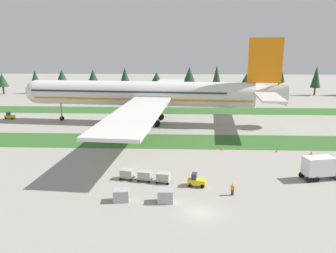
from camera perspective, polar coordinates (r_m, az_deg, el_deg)
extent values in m
plane|color=gray|center=(42.80, 5.53, -14.43)|extent=(400.00, 400.00, 0.00)
cube|color=#336028|center=(71.82, 4.15, -2.56)|extent=(320.00, 11.26, 0.01)
cube|color=#336028|center=(105.38, 3.55, 2.73)|extent=(320.00, 11.26, 0.01)
cylinder|color=silver|center=(87.60, -4.50, 5.66)|extent=(57.84, 11.09, 6.41)
sphere|color=silver|center=(97.40, -21.41, 5.58)|extent=(6.28, 6.28, 6.28)
cone|color=silver|center=(87.04, 16.42, 5.41)|extent=(10.28, 6.87, 6.09)
cube|color=orange|center=(87.76, -4.49, 4.94)|extent=(56.46, 11.11, 0.36)
cube|color=#283342|center=(88.24, -6.76, 6.19)|extent=(50.86, 10.58, 0.44)
cube|color=silver|center=(65.30, -5.32, 2.27)|extent=(12.24, 39.19, 0.58)
cylinder|color=#A3A3A8|center=(71.55, -5.39, 1.56)|extent=(5.88, 3.97, 3.52)
cube|color=silver|center=(109.14, -0.35, 6.97)|extent=(12.24, 39.19, 0.58)
cylinder|color=#A3A3A8|center=(103.92, -1.50, 5.45)|extent=(5.88, 3.97, 3.52)
cube|color=silver|center=(78.13, 16.97, 4.83)|extent=(6.24, 14.40, 0.40)
cube|color=silver|center=(95.62, 15.17, 6.49)|extent=(6.24, 14.40, 0.40)
cube|color=orange|center=(86.19, 16.33, 10.81)|extent=(8.24, 1.36, 10.90)
cylinder|color=#A3A3A8|center=(95.21, -17.84, 3.19)|extent=(0.44, 0.44, 6.29)
cylinder|color=black|center=(95.81, -17.70, 1.34)|extent=(1.23, 0.52, 1.20)
cylinder|color=#A3A3A8|center=(83.75, -1.94, 2.56)|extent=(0.44, 0.44, 6.04)
cylinder|color=black|center=(84.39, -1.92, 0.55)|extent=(1.74, 0.73, 1.70)
cylinder|color=#A3A3A8|center=(91.23, -1.20, 3.49)|extent=(0.44, 0.44, 6.04)
cylinder|color=black|center=(91.81, -1.19, 1.64)|extent=(1.74, 0.73, 1.70)
cube|color=yellow|center=(49.67, 4.96, -9.38)|extent=(2.81, 1.81, 0.77)
cube|color=#283342|center=(49.40, 4.53, -8.45)|extent=(0.91, 1.21, 0.90)
cylinder|color=black|center=(50.20, 6.09, -9.63)|extent=(0.63, 0.32, 0.60)
cylinder|color=black|center=(49.20, 5.91, -10.13)|extent=(0.63, 0.32, 0.60)
cylinder|color=black|center=(50.45, 4.02, -9.46)|extent=(0.63, 0.32, 0.60)
cylinder|color=black|center=(49.46, 3.79, -9.95)|extent=(0.63, 0.32, 0.60)
cube|color=#A3A3A8|center=(50.75, -0.81, -9.16)|extent=(2.46, 1.92, 0.10)
cube|color=#ADA89E|center=(50.52, -0.81, -8.53)|extent=(2.17, 1.69, 1.10)
cylinder|color=black|center=(51.25, 0.31, -9.16)|extent=(0.42, 0.20, 0.40)
cylinder|color=black|center=(50.02, -0.08, -9.76)|extent=(0.42, 0.20, 0.40)
cylinder|color=black|center=(51.65, -1.51, -8.98)|extent=(0.42, 0.20, 0.40)
cylinder|color=black|center=(50.43, -1.94, -9.57)|extent=(0.42, 0.20, 0.40)
cube|color=#A3A3A8|center=(51.52, -3.96, -8.83)|extent=(2.46, 1.92, 0.10)
cube|color=#ADA89E|center=(51.29, -3.97, -8.21)|extent=(2.17, 1.69, 1.10)
cylinder|color=black|center=(51.97, -2.83, -8.84)|extent=(0.42, 0.20, 0.40)
cylinder|color=black|center=(50.76, -3.29, -9.42)|extent=(0.42, 0.20, 0.40)
cylinder|color=black|center=(52.45, -4.60, -8.65)|extent=(0.42, 0.20, 0.40)
cylinder|color=black|center=(51.25, -5.10, -9.22)|extent=(0.42, 0.20, 0.40)
cube|color=#A3A3A8|center=(52.44, -7.01, -8.48)|extent=(2.46, 1.92, 0.10)
cube|color=#ADA89E|center=(52.22, -7.03, -7.87)|extent=(2.17, 1.69, 1.10)
cylinder|color=black|center=(52.83, -5.88, -8.51)|extent=(0.42, 0.20, 0.40)
cylinder|color=black|center=(51.64, -6.40, -9.07)|extent=(0.42, 0.20, 0.40)
cylinder|color=black|center=(53.40, -7.58, -8.32)|extent=(0.42, 0.20, 0.40)
cylinder|color=black|center=(52.22, -8.14, -8.86)|extent=(0.42, 0.20, 0.40)
cube|color=silver|center=(56.26, 24.37, -6.16)|extent=(4.88, 3.20, 2.80)
cylinder|color=black|center=(59.59, 26.53, -7.04)|extent=(1.00, 0.50, 0.96)
cylinder|color=black|center=(57.11, 22.89, -7.53)|extent=(1.00, 0.50, 0.96)
cylinder|color=black|center=(55.57, 24.00, -8.23)|extent=(1.00, 0.50, 0.96)
cylinder|color=black|center=(56.52, 21.92, -7.66)|extent=(1.00, 0.50, 0.96)
cylinder|color=black|center=(54.97, 23.01, -8.37)|extent=(1.00, 0.50, 0.96)
cube|color=yellow|center=(103.02, -25.44, 1.54)|extent=(2.70, 1.51, 0.77)
cube|color=#283342|center=(103.07, -25.67, 1.99)|extent=(0.79, 1.15, 0.90)
cylinder|color=black|center=(103.07, -24.83, 1.38)|extent=(0.61, 0.25, 0.60)
cylinder|color=black|center=(102.16, -25.14, 1.25)|extent=(0.61, 0.25, 0.60)
cylinder|color=black|center=(104.03, -25.68, 1.40)|extent=(0.61, 0.25, 0.60)
cylinder|color=black|center=(103.13, -26.00, 1.27)|extent=(0.61, 0.25, 0.60)
cylinder|color=black|center=(47.59, 11.07, -11.02)|extent=(0.18, 0.18, 0.85)
cylinder|color=black|center=(47.69, 10.84, -10.95)|extent=(0.18, 0.18, 0.85)
cylinder|color=orange|center=(47.34, 11.00, -10.18)|extent=(0.36, 0.36, 0.62)
sphere|color=tan|center=(47.16, 11.03, -9.67)|extent=(0.24, 0.24, 0.24)
cylinder|color=orange|center=(47.25, 11.24, -10.28)|extent=(0.10, 0.10, 0.58)
cylinder|color=orange|center=(47.46, 10.75, -10.15)|extent=(0.10, 0.10, 0.58)
cube|color=#A3A3A8|center=(45.52, -8.03, -11.57)|extent=(2.18, 1.83, 1.60)
cube|color=#A3A3A8|center=(44.75, -0.48, -11.81)|extent=(2.05, 1.67, 1.71)
cone|color=orange|center=(66.67, 9.26, -3.80)|extent=(0.44, 0.44, 0.49)
cone|color=orange|center=(68.00, 18.09, -3.91)|extent=(0.44, 0.44, 0.61)
cone|color=orange|center=(67.78, 12.12, -3.61)|extent=(0.44, 0.44, 0.53)
cone|color=orange|center=(68.82, 23.35, -4.13)|extent=(0.44, 0.44, 0.69)
cylinder|color=#4C3823|center=(157.03, -26.33, 5.57)|extent=(0.70, 0.70, 3.16)
cone|color=#1E4223|center=(156.58, -26.50, 7.14)|extent=(4.79, 4.79, 5.54)
cylinder|color=#4C3823|center=(153.70, -21.61, 5.78)|extent=(0.70, 0.70, 2.60)
cone|color=#1E4223|center=(153.18, -21.77, 7.60)|extent=(4.70, 4.70, 7.25)
cylinder|color=#4C3823|center=(145.97, -17.54, 5.93)|extent=(0.70, 0.70, 3.62)
cone|color=#1E4223|center=(145.41, -17.69, 7.96)|extent=(5.84, 5.84, 6.78)
cylinder|color=#4C3823|center=(146.05, -12.60, 6.19)|extent=(0.70, 0.70, 3.37)
cone|color=#1E4223|center=(145.50, -12.70, 8.18)|extent=(5.70, 5.70, 6.81)
cylinder|color=#4C3823|center=(140.21, -7.31, 5.97)|extent=(0.70, 0.70, 2.68)
cone|color=#1E4223|center=(139.57, -7.38, 8.26)|extent=(5.48, 5.48, 8.58)
cylinder|color=#4C3823|center=(136.69, -1.94, 6.11)|extent=(0.70, 0.70, 3.80)
cone|color=#1E4223|center=(136.14, -1.96, 8.08)|extent=(6.31, 6.31, 5.68)
cylinder|color=#4C3823|center=(140.90, 3.64, 6.31)|extent=(0.70, 0.70, 3.76)
cone|color=#1E4223|center=(140.28, 3.68, 8.61)|extent=(5.95, 5.95, 7.61)
cylinder|color=#4C3823|center=(137.59, 8.23, 5.94)|extent=(0.70, 0.70, 3.40)
cone|color=#1E4223|center=(136.90, 8.32, 8.50)|extent=(4.12, 4.12, 8.93)
cylinder|color=#4C3823|center=(142.51, 13.14, 5.82)|extent=(0.70, 0.70, 2.56)
cone|color=#1E4223|center=(142.00, 13.24, 7.56)|extent=(6.26, 6.26, 6.17)
cylinder|color=#4C3823|center=(144.18, 18.75, 5.57)|extent=(0.70, 0.70, 2.72)
cone|color=#1E4223|center=(143.61, 18.90, 7.53)|extent=(3.88, 3.88, 7.22)
cylinder|color=#4C3823|center=(150.00, 23.80, 5.51)|extent=(0.70, 0.70, 3.18)
cone|color=#1E4223|center=(149.37, 24.02, 7.78)|extent=(3.94, 3.94, 8.78)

